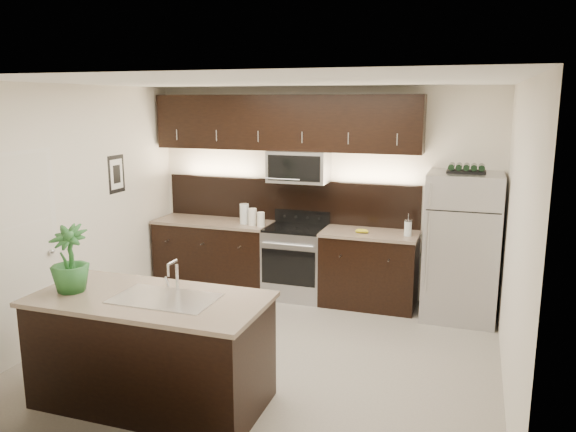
{
  "coord_description": "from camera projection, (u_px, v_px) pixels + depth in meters",
  "views": [
    {
      "loc": [
        1.89,
        -5.0,
        2.53
      ],
      "look_at": [
        0.03,
        0.55,
        1.32
      ],
      "focal_mm": 35.0,
      "sensor_mm": 36.0,
      "label": 1
    }
  ],
  "objects": [
    {
      "name": "island",
      "position": [
        152.0,
        350.0,
        4.72
      ],
      "size": [
        1.96,
        0.96,
        0.94
      ],
      "color": "black",
      "rests_on": "ground"
    },
    {
      "name": "counter_run",
      "position": [
        281.0,
        260.0,
        7.36
      ],
      "size": [
        3.51,
        0.65,
        0.94
      ],
      "color": "black",
      "rests_on": "ground"
    },
    {
      "name": "sink_faucet",
      "position": [
        165.0,
        297.0,
        4.58
      ],
      "size": [
        0.84,
        0.5,
        0.28
      ],
      "color": "silver",
      "rests_on": "island"
    },
    {
      "name": "canisters",
      "position": [
        251.0,
        216.0,
        7.28
      ],
      "size": [
        0.38,
        0.21,
        0.26
      ],
      "rotation": [
        0.0,
        0.0,
        -0.34
      ],
      "color": "silver",
      "rests_on": "counter_run"
    },
    {
      "name": "bananas",
      "position": [
        358.0,
        231.0,
        6.86
      ],
      "size": [
        0.17,
        0.14,
        0.05
      ],
      "primitive_type": "ellipsoid",
      "rotation": [
        0.0,
        0.0,
        0.1
      ],
      "color": "gold",
      "rests_on": "counter_run"
    },
    {
      "name": "room_walls",
      "position": [
        255.0,
        189.0,
        5.4
      ],
      "size": [
        4.52,
        4.02,
        2.71
      ],
      "color": "silver",
      "rests_on": "ground"
    },
    {
      "name": "french_press",
      "position": [
        408.0,
        228.0,
        6.69
      ],
      "size": [
        0.09,
        0.09,
        0.26
      ],
      "rotation": [
        0.0,
        0.0,
        -0.36
      ],
      "color": "silver",
      "rests_on": "counter_run"
    },
    {
      "name": "upper_fixtures",
      "position": [
        286.0,
        131.0,
        7.15
      ],
      "size": [
        3.49,
        0.4,
        1.66
      ],
      "color": "black",
      "rests_on": "counter_run"
    },
    {
      "name": "plant",
      "position": [
        69.0,
        259.0,
        4.7
      ],
      "size": [
        0.36,
        0.36,
        0.57
      ],
      "primitive_type": "imported",
      "rotation": [
        0.0,
        0.0,
        0.15
      ],
      "color": "#27632B",
      "rests_on": "island"
    },
    {
      "name": "ground",
      "position": [
        269.0,
        352.0,
        5.74
      ],
      "size": [
        4.5,
        4.5,
        0.0
      ],
      "primitive_type": "plane",
      "color": "gray",
      "rests_on": "ground"
    },
    {
      "name": "refrigerator",
      "position": [
        461.0,
        247.0,
        6.52
      ],
      "size": [
        0.83,
        0.75,
        1.72
      ],
      "primitive_type": "cube",
      "color": "#B2B2B7",
      "rests_on": "ground"
    },
    {
      "name": "wine_rack",
      "position": [
        466.0,
        169.0,
        6.34
      ],
      "size": [
        0.43,
        0.26,
        0.1
      ],
      "color": "black",
      "rests_on": "refrigerator"
    }
  ]
}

